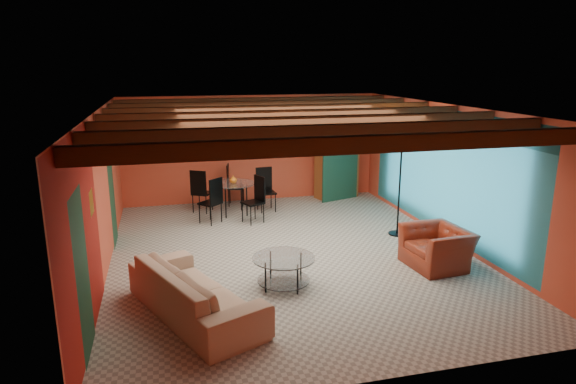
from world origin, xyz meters
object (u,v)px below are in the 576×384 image
object	(u,v)px
potted_plant	(338,117)
vase	(233,167)
sofa	(195,291)
floor_lamp	(400,184)
coffee_table	(284,272)
armchair	(437,247)
dining_table	(234,193)
armoire	(337,163)

from	to	relation	value
potted_plant	vase	xyz separation A→B (m)	(-2.86, -0.89, -1.00)
sofa	floor_lamp	size ratio (longest dim) A/B	1.15
coffee_table	floor_lamp	xyz separation A→B (m)	(2.89, 1.89, 0.83)
armchair	dining_table	world-z (taller)	dining_table
armchair	armoire	world-z (taller)	armoire
armchair	floor_lamp	size ratio (longest dim) A/B	0.50
coffee_table	armoire	world-z (taller)	armoire
sofa	armoire	size ratio (longest dim) A/B	1.32
coffee_table	sofa	bearing A→B (deg)	-157.06
sofa	potted_plant	size ratio (longest dim) A/B	4.81
armchair	armoire	xyz separation A→B (m)	(-0.13, 4.89, 0.59)
dining_table	vase	size ratio (longest dim) A/B	11.24
armchair	vase	size ratio (longest dim) A/B	5.95
dining_table	potted_plant	size ratio (longest dim) A/B	3.91
dining_table	armoire	world-z (taller)	armoire
armoire	dining_table	bearing A→B (deg)	179.05
coffee_table	potted_plant	size ratio (longest dim) A/B	1.92
armoire	vase	size ratio (longest dim) A/B	10.45
coffee_table	dining_table	bearing A→B (deg)	92.81
dining_table	floor_lamp	size ratio (longest dim) A/B	0.94
sofa	dining_table	bearing A→B (deg)	-38.16
dining_table	vase	xyz separation A→B (m)	(0.00, 0.00, 0.62)
potted_plant	sofa	bearing A→B (deg)	-125.88
coffee_table	floor_lamp	size ratio (longest dim) A/B	0.46
vase	potted_plant	bearing A→B (deg)	17.22
floor_lamp	potted_plant	size ratio (longest dim) A/B	4.17
sofa	armoire	bearing A→B (deg)	-59.63
armchair	vase	distance (m)	5.06
floor_lamp	armoire	bearing A→B (deg)	94.25
sofa	floor_lamp	bearing A→B (deg)	-83.80
armchair	coffee_table	bearing A→B (deg)	-92.16
potted_plant	armoire	bearing A→B (deg)	0.00
sofa	coffee_table	distance (m)	1.55
dining_table	armoire	size ratio (longest dim) A/B	1.08
armchair	potted_plant	distance (m)	5.21
vase	sofa	bearing A→B (deg)	-104.41
armoire	potted_plant	distance (m)	1.20
floor_lamp	vase	bearing A→B (deg)	143.73
dining_table	potted_plant	bearing A→B (deg)	17.22
sofa	dining_table	xyz separation A→B (m)	(1.22, 4.76, 0.16)
armchair	coffee_table	xyz separation A→B (m)	(-2.79, -0.16, -0.10)
coffee_table	vase	distance (m)	4.26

